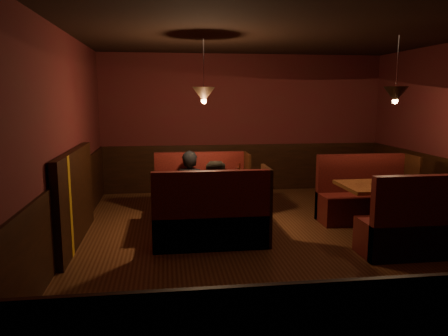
{
  "coord_description": "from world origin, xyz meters",
  "views": [
    {
      "loc": [
        -1.67,
        -5.7,
        2.03
      ],
      "look_at": [
        -0.79,
        0.77,
        0.95
      ],
      "focal_mm": 35.0,
      "sensor_mm": 36.0,
      "label": 1
    }
  ],
  "objects": [
    {
      "name": "second_table",
      "position": [
        1.52,
        0.07,
        0.58
      ],
      "size": [
        1.38,
        0.88,
        0.78
      ],
      "color": "#4D2711",
      "rests_on": "ground"
    },
    {
      "name": "diner_b",
      "position": [
        -0.95,
        0.17,
        0.75
      ],
      "size": [
        0.81,
        0.68,
        1.5
      ],
      "primitive_type": "imported",
      "rotation": [
        0.0,
        0.0,
        0.17
      ],
      "color": "black",
      "rests_on": "ground"
    },
    {
      "name": "diner_a",
      "position": [
        -1.28,
        1.46,
        0.75
      ],
      "size": [
        0.63,
        0.51,
        1.49
      ],
      "primitive_type": "imported",
      "rotation": [
        0.0,
        0.0,
        2.82
      ],
      "color": "black",
      "rests_on": "ground"
    },
    {
      "name": "main_table",
      "position": [
        -1.08,
        0.78,
        0.59
      ],
      "size": [
        1.44,
        0.87,
        1.01
      ],
      "color": "#4D2711",
      "rests_on": "ground"
    },
    {
      "name": "main_bench_far",
      "position": [
        -1.06,
        1.59,
        0.34
      ],
      "size": [
        1.58,
        0.56,
        1.08
      ],
      "color": "black",
      "rests_on": "ground"
    },
    {
      "name": "main_bench_near",
      "position": [
        -1.06,
        -0.04,
        0.34
      ],
      "size": [
        1.58,
        0.56,
        1.08
      ],
      "color": "black",
      "rests_on": "ground"
    },
    {
      "name": "second_bench_near",
      "position": [
        1.55,
        -0.75,
        0.35
      ],
      "size": [
        1.52,
        0.57,
        1.09
      ],
      "color": "black",
      "rests_on": "ground"
    },
    {
      "name": "room",
      "position": [
        -0.28,
        0.05,
        1.05
      ],
      "size": [
        6.02,
        7.02,
        2.92
      ],
      "color": "#46200E",
      "rests_on": "ground"
    },
    {
      "name": "second_bench_far",
      "position": [
        1.55,
        0.9,
        0.35
      ],
      "size": [
        1.52,
        0.57,
        1.09
      ],
      "color": "black",
      "rests_on": "ground"
    }
  ]
}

